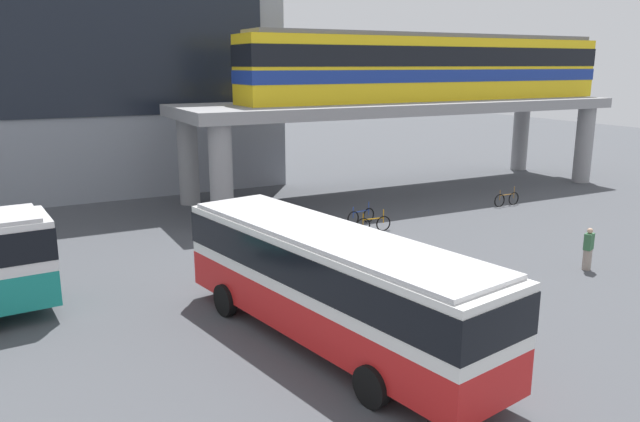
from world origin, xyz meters
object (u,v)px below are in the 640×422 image
at_px(bicycle_brown, 507,199).
at_px(bicycle_orange, 373,224).
at_px(train, 433,66).
at_px(pedestrian_at_kerb, 588,250).
at_px(bus_main, 329,276).
at_px(bicycle_blue, 361,217).

bearing_deg(bicycle_brown, bicycle_orange, -172.84).
distance_m(train, bicycle_orange, 13.02).
xyz_separation_m(train, bicycle_brown, (0.90, -5.77, -7.06)).
bearing_deg(train, bicycle_brown, -81.13).
bearing_deg(pedestrian_at_kerb, bicycle_brown, 61.57).
relative_size(train, bicycle_orange, 13.55).
relative_size(bicycle_orange, pedestrian_at_kerb, 1.10).
distance_m(bus_main, bicycle_orange, 12.03).
bearing_deg(bus_main, bicycle_orange, 51.68).
bearing_deg(bicycle_orange, train, 39.38).
relative_size(bicycle_blue, bicycle_orange, 0.98).
bearing_deg(bus_main, bicycle_blue, 54.86).
xyz_separation_m(train, bicycle_orange, (-8.46, -6.94, -7.06)).
height_order(bicycle_blue, pedestrian_at_kerb, pedestrian_at_kerb).
height_order(train, bus_main, train).
bearing_deg(bicycle_blue, pedestrian_at_kerb, -67.93).
xyz_separation_m(bus_main, bicycle_orange, (7.39, 9.35, -1.63)).
height_order(train, bicycle_brown, train).
distance_m(bus_main, bicycle_blue, 13.40).
bearing_deg(bicycle_brown, train, 98.87).
bearing_deg(bus_main, pedestrian_at_kerb, 5.26).
bearing_deg(train, bus_main, -134.20).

